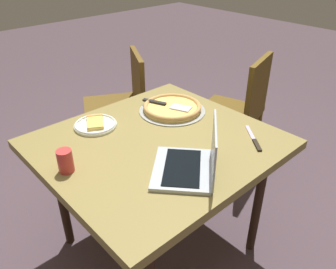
{
  "coord_description": "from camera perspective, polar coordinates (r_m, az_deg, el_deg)",
  "views": [
    {
      "loc": [
        -0.91,
        -1.07,
        1.6
      ],
      "look_at": [
        0.02,
        -0.06,
        0.79
      ],
      "focal_mm": 35.91,
      "sensor_mm": 36.0,
      "label": 1
    }
  ],
  "objects": [
    {
      "name": "chair_near",
      "position": [
        2.53,
        12.03,
        4.56
      ],
      "size": [
        0.53,
        0.53,
        0.9
      ],
      "color": "brown",
      "rests_on": "ground_plane"
    },
    {
      "name": "drink_cup",
      "position": [
        1.48,
        -17.04,
        -4.27
      ],
      "size": [
        0.07,
        0.07,
        0.1
      ],
      "color": "#C63734",
      "rests_on": "dining_table"
    },
    {
      "name": "laptop",
      "position": [
        1.42,
        4.03,
        -4.83
      ],
      "size": [
        0.4,
        0.39,
        0.23
      ],
      "color": "#ABB3BA",
      "rests_on": "dining_table"
    },
    {
      "name": "table_knife",
      "position": [
        1.7,
        14.45,
        -0.96
      ],
      "size": [
        0.17,
        0.2,
        0.01
      ],
      "color": "#C0B1CB",
      "rests_on": "dining_table"
    },
    {
      "name": "pizza_tray",
      "position": [
        1.93,
        0.71,
        4.56
      ],
      "size": [
        0.38,
        0.38,
        0.04
      ],
      "color": "#999D99",
      "rests_on": "dining_table"
    },
    {
      "name": "ground_plane",
      "position": [
        2.13,
        -1.48,
        -18.0
      ],
      "size": [
        12.0,
        12.0,
        0.0
      ],
      "primitive_type": "plane",
      "color": "#493940"
    },
    {
      "name": "dining_table",
      "position": [
        1.69,
        -1.78,
        -2.9
      ],
      "size": [
        1.09,
        1.0,
        0.73
      ],
      "color": "olive",
      "rests_on": "ground_plane"
    },
    {
      "name": "pizza_plate",
      "position": [
        1.81,
        -12.22,
        1.72
      ],
      "size": [
        0.22,
        0.22,
        0.04
      ],
      "color": "white",
      "rests_on": "dining_table"
    },
    {
      "name": "chair_far",
      "position": [
        2.65,
        -7.69,
        5.77
      ],
      "size": [
        0.6,
        0.6,
        0.86
      ],
      "color": "brown",
      "rests_on": "ground_plane"
    }
  ]
}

